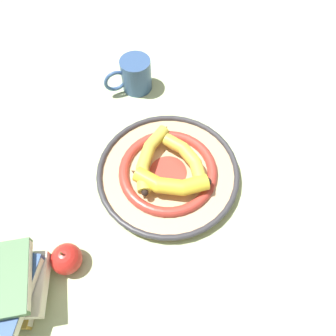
{
  "coord_description": "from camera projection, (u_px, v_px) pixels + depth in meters",
  "views": [
    {
      "loc": [
        0.32,
        -0.23,
        0.72
      ],
      "look_at": [
        -0.04,
        -0.04,
        0.04
      ],
      "focal_mm": 35.0,
      "sensor_mm": 36.0,
      "label": 1
    }
  ],
  "objects": [
    {
      "name": "banana_c",
      "position": [
        188.0,
        158.0,
        0.79
      ],
      "size": [
        0.17,
        0.06,
        0.03
      ],
      "rotation": [
        0.0,
        0.0,
        9.51
      ],
      "color": "gold",
      "rests_on": "decorative_bowl"
    },
    {
      "name": "apple",
      "position": [
        67.0,
        259.0,
        0.68
      ],
      "size": [
        0.07,
        0.07,
        0.08
      ],
      "color": "red",
      "rests_on": "ground_plane"
    },
    {
      "name": "banana_b",
      "position": [
        169.0,
        184.0,
        0.75
      ],
      "size": [
        0.14,
        0.16,
        0.04
      ],
      "rotation": [
        0.0,
        0.0,
        7.22
      ],
      "color": "yellow",
      "rests_on": "decorative_bowl"
    },
    {
      "name": "coffee_mug",
      "position": [
        135.0,
        75.0,
        0.93
      ],
      "size": [
        0.09,
        0.14,
        0.1
      ],
      "rotation": [
        0.0,
        0.0,
        4.63
      ],
      "color": "#335184",
      "rests_on": "ground_plane"
    },
    {
      "name": "ground_plane",
      "position": [
        188.0,
        182.0,
        0.81
      ],
      "size": [
        2.8,
        2.8,
        0.0
      ],
      "primitive_type": "plane",
      "color": "#B2C693"
    },
    {
      "name": "decorative_bowl",
      "position": [
        168.0,
        173.0,
        0.8
      ],
      "size": [
        0.35,
        0.35,
        0.04
      ],
      "color": "tan",
      "rests_on": "ground_plane"
    },
    {
      "name": "banana_a",
      "position": [
        149.0,
        156.0,
        0.79
      ],
      "size": [
        0.16,
        0.15,
        0.03
      ],
      "rotation": [
        0.0,
        0.0,
        5.53
      ],
      "color": "gold",
      "rests_on": "decorative_bowl"
    }
  ]
}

